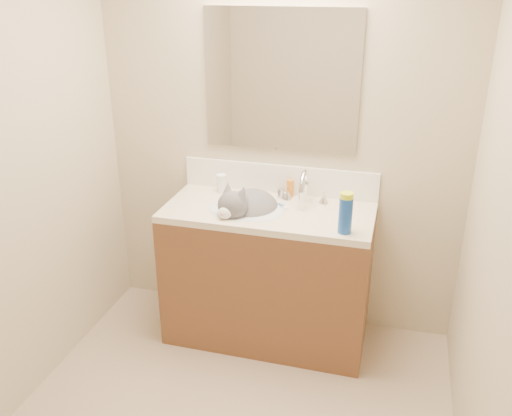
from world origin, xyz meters
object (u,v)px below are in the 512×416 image
Objects in this scene: vanity_cabinet at (268,277)px; basin at (247,220)px; faucet at (304,190)px; amber_bottle at (290,188)px; pill_bottle at (222,183)px; silver_jar at (281,193)px; spray_can at (345,215)px; cat at (248,210)px.

basin is (-0.12, -0.03, 0.38)m from vanity_cabinet.
basin is 0.38m from faucet.
amber_bottle is (-0.10, 0.08, -0.03)m from faucet.
pill_bottle is 2.08× the size of silver_jar.
amber_bottle is (0.08, 0.22, 0.50)m from vanity_cabinet.
basin is 0.33m from pill_bottle.
silver_jar is at bearing 137.82° from spray_can.
vanity_cabinet is 2.42× the size of cat.
amber_bottle is 0.55× the size of spray_can.
amber_bottle is at bearing 4.87° from pill_bottle.
vanity_cabinet is 0.55m from amber_bottle.
basin is at bearing -150.88° from faucet.
amber_bottle reaches higher than vanity_cabinet.
silver_jar is at bearing -151.36° from amber_bottle.
vanity_cabinet is 4.29× the size of faucet.
cat reaches higher than basin.
silver_jar reaches higher than basin.
basin is at bearing -165.96° from vanity_cabinet.
faucet reaches higher than vanity_cabinet.
silver_jar is (0.03, 0.19, 0.48)m from vanity_cabinet.
cat is at bearing -40.64° from pill_bottle.
cat is at bearing -127.05° from silver_jar.
cat is at bearing -131.38° from amber_bottle.
vanity_cabinet is at bearing -28.07° from pill_bottle.
faucet is 0.35m from cat.
silver_jar is at bearing 73.26° from cat.
spray_can is at bearing -42.18° from silver_jar.
pill_bottle is at bearing -175.13° from amber_bottle.
faucet is at bearing -5.07° from pill_bottle.
vanity_cabinet is 0.64m from pill_bottle.
faucet reaches higher than pill_bottle.
cat is at bearing -176.48° from vanity_cabinet.
silver_jar is (0.37, 0.01, -0.03)m from pill_bottle.
pill_bottle is 0.58× the size of spray_can.
amber_bottle is at bearing 140.89° from faucet.
cat reaches higher than silver_jar.
basin is 4.00× the size of pill_bottle.
silver_jar is at bearing 159.56° from faucet.
basin is 2.33× the size of spray_can.
basin is 1.61× the size of faucet.
amber_bottle is 0.56m from spray_can.
spray_can is (0.28, -0.33, 0.01)m from faucet.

